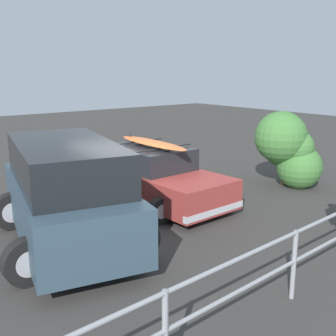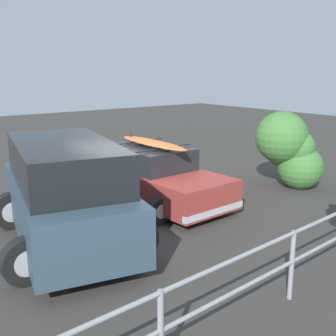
% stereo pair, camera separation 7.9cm
% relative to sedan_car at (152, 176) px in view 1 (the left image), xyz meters
% --- Properties ---
extents(ground_plane, '(44.00, 44.00, 0.02)m').
position_rel_sedan_car_xyz_m(ground_plane, '(0.55, 0.09, -0.64)').
color(ground_plane, '#383533').
rests_on(ground_plane, ground).
extents(parking_stripe, '(0.12, 3.50, 0.00)m').
position_rel_sedan_car_xyz_m(parking_stripe, '(1.39, 0.04, -0.63)').
color(parking_stripe, silver).
rests_on(parking_stripe, ground).
extents(sedan_car, '(2.40, 4.32, 1.63)m').
position_rel_sedan_car_xyz_m(sedan_car, '(0.00, 0.00, 0.00)').
color(sedan_car, '#9E3833').
rests_on(sedan_car, ground).
extents(suv_car, '(3.09, 4.59, 1.94)m').
position_rel_sedan_car_xyz_m(suv_car, '(2.79, 1.17, 0.35)').
color(suv_car, '#334756').
rests_on(suv_car, ground).
extents(railing_fence, '(9.69, 0.63, 1.03)m').
position_rel_sedan_car_xyz_m(railing_fence, '(1.15, 4.94, 0.07)').
color(railing_fence, gray).
rests_on(railing_fence, ground).
extents(bush_near_left, '(1.68, 1.74, 2.14)m').
position_rel_sedan_car_xyz_m(bush_near_left, '(-3.75, 1.20, 0.44)').
color(bush_near_left, brown).
rests_on(bush_near_left, ground).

